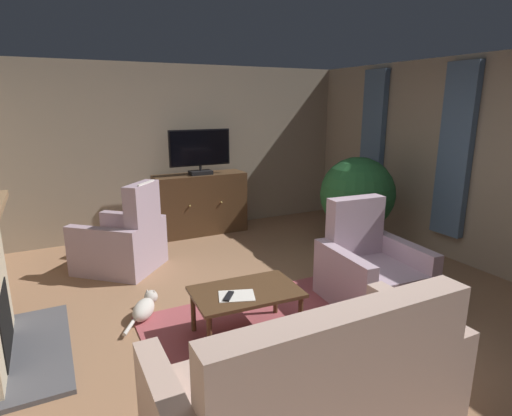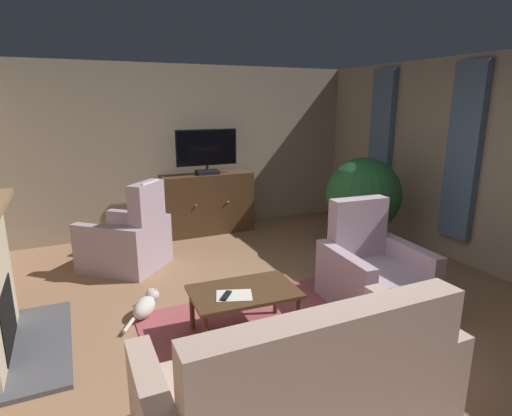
{
  "view_description": "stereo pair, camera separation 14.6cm",
  "coord_description": "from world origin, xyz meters",
  "px_view_note": "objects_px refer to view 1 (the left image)",
  "views": [
    {
      "loc": [
        -1.87,
        -2.92,
        2.03
      ],
      "look_at": [
        -0.18,
        0.42,
        1.07
      ],
      "focal_mm": 29.01,
      "sensor_mm": 36.0,
      "label": 1
    },
    {
      "loc": [
        -1.73,
        -2.98,
        2.03
      ],
      "look_at": [
        -0.18,
        0.42,
        1.07
      ],
      "focal_mm": 29.01,
      "sensor_mm": 36.0,
      "label": 2
    }
  ],
  "objects_px": {
    "tv_cabinet": "(201,205)",
    "cat": "(145,307)",
    "television": "(200,151)",
    "coffee_table": "(246,296)",
    "sofa_floral": "(315,387)",
    "armchair_by_fireplace": "(123,243)",
    "folded_newspaper": "(237,296)",
    "tv_remote": "(229,296)",
    "armchair_beside_cabinet": "(370,271)",
    "potted_plant_leafy_by_curtain": "(357,195)"
  },
  "relations": [
    {
      "from": "tv_cabinet",
      "to": "cat",
      "type": "relative_size",
      "value": 2.5
    },
    {
      "from": "armchair_by_fireplace",
      "to": "tv_remote",
      "type": "bearing_deg",
      "value": -76.48
    },
    {
      "from": "tv_remote",
      "to": "folded_newspaper",
      "type": "distance_m",
      "value": 0.07
    },
    {
      "from": "coffee_table",
      "to": "sofa_floral",
      "type": "bearing_deg",
      "value": -94.86
    },
    {
      "from": "television",
      "to": "sofa_floral",
      "type": "height_order",
      "value": "television"
    },
    {
      "from": "tv_cabinet",
      "to": "coffee_table",
      "type": "height_order",
      "value": "tv_cabinet"
    },
    {
      "from": "tv_cabinet",
      "to": "folded_newspaper",
      "type": "xyz_separation_m",
      "value": [
        -0.77,
        -3.11,
        -0.01
      ]
    },
    {
      "from": "potted_plant_leafy_by_curtain",
      "to": "television",
      "type": "bearing_deg",
      "value": 134.28
    },
    {
      "from": "coffee_table",
      "to": "armchair_by_fireplace",
      "type": "xyz_separation_m",
      "value": [
        -0.7,
        2.07,
        -0.05
      ]
    },
    {
      "from": "tv_cabinet",
      "to": "tv_remote",
      "type": "bearing_deg",
      "value": -105.21
    },
    {
      "from": "folded_newspaper",
      "to": "cat",
      "type": "distance_m",
      "value": 1.08
    },
    {
      "from": "cat",
      "to": "tv_remote",
      "type": "bearing_deg",
      "value": -55.72
    },
    {
      "from": "coffee_table",
      "to": "potted_plant_leafy_by_curtain",
      "type": "bearing_deg",
      "value": 29.41
    },
    {
      "from": "tv_cabinet",
      "to": "armchair_beside_cabinet",
      "type": "relative_size",
      "value": 1.35
    },
    {
      "from": "armchair_beside_cabinet",
      "to": "sofa_floral",
      "type": "bearing_deg",
      "value": -141.25
    },
    {
      "from": "tv_cabinet",
      "to": "potted_plant_leafy_by_curtain",
      "type": "distance_m",
      "value": 2.42
    },
    {
      "from": "television",
      "to": "sofa_floral",
      "type": "bearing_deg",
      "value": -100.23
    },
    {
      "from": "folded_newspaper",
      "to": "sofa_floral",
      "type": "relative_size",
      "value": 0.15
    },
    {
      "from": "tv_cabinet",
      "to": "coffee_table",
      "type": "relative_size",
      "value": 1.48
    },
    {
      "from": "coffee_table",
      "to": "sofa_floral",
      "type": "distance_m",
      "value": 1.21
    },
    {
      "from": "coffee_table",
      "to": "armchair_beside_cabinet",
      "type": "bearing_deg",
      "value": 1.48
    },
    {
      "from": "armchair_beside_cabinet",
      "to": "cat",
      "type": "distance_m",
      "value": 2.31
    },
    {
      "from": "television",
      "to": "sofa_floral",
      "type": "relative_size",
      "value": 0.49
    },
    {
      "from": "sofa_floral",
      "to": "cat",
      "type": "bearing_deg",
      "value": 108.02
    },
    {
      "from": "sofa_floral",
      "to": "armchair_by_fireplace",
      "type": "xyz_separation_m",
      "value": [
        -0.6,
        3.28,
        0.01
      ]
    },
    {
      "from": "tv_cabinet",
      "to": "armchair_by_fireplace",
      "type": "height_order",
      "value": "armchair_by_fireplace"
    },
    {
      "from": "coffee_table",
      "to": "sofa_floral",
      "type": "xyz_separation_m",
      "value": [
        -0.1,
        -1.21,
        -0.06
      ]
    },
    {
      "from": "tv_cabinet",
      "to": "cat",
      "type": "bearing_deg",
      "value": -121.19
    },
    {
      "from": "coffee_table",
      "to": "folded_newspaper",
      "type": "distance_m",
      "value": 0.15
    },
    {
      "from": "armchair_by_fireplace",
      "to": "armchair_beside_cabinet",
      "type": "distance_m",
      "value": 2.96
    },
    {
      "from": "tv_cabinet",
      "to": "folded_newspaper",
      "type": "relative_size",
      "value": 4.72
    },
    {
      "from": "television",
      "to": "armchair_beside_cabinet",
      "type": "relative_size",
      "value": 0.91
    },
    {
      "from": "coffee_table",
      "to": "cat",
      "type": "xyz_separation_m",
      "value": [
        -0.74,
        0.74,
        -0.29
      ]
    },
    {
      "from": "tv_remote",
      "to": "television",
      "type": "bearing_deg",
      "value": 23.24
    },
    {
      "from": "television",
      "to": "folded_newspaper",
      "type": "xyz_separation_m",
      "value": [
        -0.77,
        -3.06,
        -0.87
      ]
    },
    {
      "from": "folded_newspaper",
      "to": "armchair_beside_cabinet",
      "type": "height_order",
      "value": "armchair_beside_cabinet"
    },
    {
      "from": "tv_remote",
      "to": "cat",
      "type": "distance_m",
      "value": 1.04
    },
    {
      "from": "television",
      "to": "sofa_floral",
      "type": "xyz_separation_m",
      "value": [
        -0.76,
        -4.2,
        -0.99
      ]
    },
    {
      "from": "armchair_by_fireplace",
      "to": "cat",
      "type": "height_order",
      "value": "armchair_by_fireplace"
    },
    {
      "from": "tv_cabinet",
      "to": "potted_plant_leafy_by_curtain",
      "type": "bearing_deg",
      "value": -46.61
    },
    {
      "from": "tv_cabinet",
      "to": "armchair_beside_cabinet",
      "type": "distance_m",
      "value": 3.11
    },
    {
      "from": "armchair_beside_cabinet",
      "to": "potted_plant_leafy_by_curtain",
      "type": "height_order",
      "value": "potted_plant_leafy_by_curtain"
    },
    {
      "from": "television",
      "to": "coffee_table",
      "type": "xyz_separation_m",
      "value": [
        -0.65,
        -2.99,
        -0.93
      ]
    },
    {
      "from": "tv_cabinet",
      "to": "television",
      "type": "bearing_deg",
      "value": -90.0
    },
    {
      "from": "television",
      "to": "cat",
      "type": "bearing_deg",
      "value": -121.78
    },
    {
      "from": "tv_remote",
      "to": "armchair_beside_cabinet",
      "type": "distance_m",
      "value": 1.65
    },
    {
      "from": "sofa_floral",
      "to": "armchair_by_fireplace",
      "type": "bearing_deg",
      "value": 100.35
    },
    {
      "from": "television",
      "to": "potted_plant_leafy_by_curtain",
      "type": "bearing_deg",
      "value": -45.72
    },
    {
      "from": "cat",
      "to": "armchair_beside_cabinet",
      "type": "bearing_deg",
      "value": -17.85
    },
    {
      "from": "tv_cabinet",
      "to": "potted_plant_leafy_by_curtain",
      "type": "relative_size",
      "value": 1.08
    }
  ]
}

